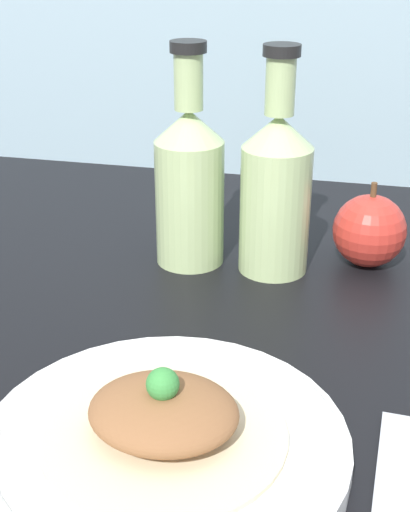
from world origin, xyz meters
TOP-DOWN VIEW (x-y plane):
  - ground_plane at (0.00, 0.00)cm, footprint 180.00×110.00cm
  - plate at (-5.71, -14.69)cm, footprint 27.99×27.99cm
  - plated_food at (-5.71, -14.69)cm, footprint 18.65×18.65cm
  - cider_bottle_left at (-12.41, 19.31)cm, footprint 7.96×7.96cm
  - cider_bottle_right at (-2.48, 19.31)cm, footprint 7.96×7.96cm
  - apple at (8.18, 23.08)cm, footprint 8.51×8.51cm

SIDE VIEW (x-z plane):
  - ground_plane at x=0.00cm, z-range -4.00..0.00cm
  - plate at x=-5.71cm, z-range 0.08..2.47cm
  - plated_food at x=-5.71cm, z-range 0.77..6.58cm
  - apple at x=8.18cm, z-range -0.81..9.33cm
  - cider_bottle_left at x=-12.41cm, z-range -2.80..22.70cm
  - cider_bottle_right at x=-2.48cm, z-range -2.80..22.70cm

